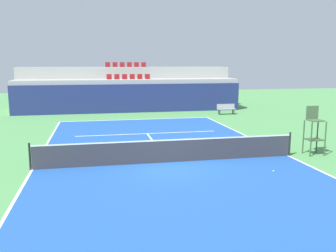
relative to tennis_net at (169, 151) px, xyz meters
name	(u,v)px	position (x,y,z in m)	size (l,w,h in m)	color
ground_plane	(169,162)	(0.00, 0.00, -0.51)	(80.00, 80.00, 0.00)	#4C8C4C
court_surface	(169,162)	(0.00, 0.00, -0.50)	(11.00, 24.00, 0.01)	#1E4C99
baseline_far	(136,120)	(0.00, 11.95, -0.50)	(11.00, 0.10, 0.00)	white
sideline_left	(32,170)	(-5.45, 0.00, -0.50)	(0.10, 24.00, 0.00)	white
sideline_right	(288,156)	(5.45, 0.00, -0.50)	(0.10, 24.00, 0.00)	white
service_line_far	(147,134)	(0.00, 6.40, -0.50)	(8.26, 0.10, 0.00)	white
centre_service_line	(156,145)	(0.00, 3.20, -0.50)	(0.10, 6.40, 0.00)	white
back_wall	(131,98)	(0.00, 15.97, 0.69)	(19.19, 0.30, 2.39)	navy
stands_tier_lower	(129,95)	(0.00, 17.32, 0.87)	(19.19, 2.40, 2.75)	#9E9E99
stands_tier_upper	(126,87)	(0.00, 19.72, 1.38)	(19.19, 2.40, 3.78)	#9E9E99
seating_row_lower	(129,78)	(0.00, 17.42, 2.37)	(3.78, 0.44, 0.44)	maroon
seating_row_upper	(126,66)	(0.00, 19.82, 3.40)	(3.78, 0.44, 0.44)	maroon
tennis_net	(169,151)	(0.00, 0.00, 0.00)	(11.08, 0.08, 1.07)	black
umpire_chair	(314,129)	(6.70, 0.06, 0.68)	(0.76, 0.66, 2.20)	#334C2D
player_bench	(226,108)	(7.49, 13.28, 0.00)	(1.50, 0.40, 0.85)	#99999E
tennis_ball_0	(273,171)	(3.62, -2.14, -0.47)	(0.07, 0.07, 0.07)	#CCE033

